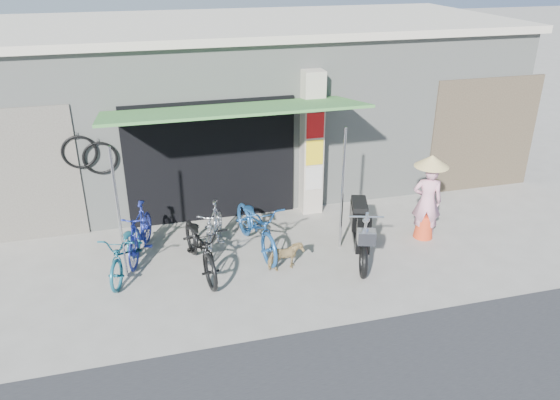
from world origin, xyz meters
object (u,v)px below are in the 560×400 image
object	(u,v)px
bike_black	(201,245)
nun	(427,198)
bike_teal	(126,251)
street_dog	(285,257)
moped	(360,229)
bike_blue	(140,232)
bike_silver	(213,228)
bike_navy	(256,225)

from	to	relation	value
bike_black	nun	world-z (taller)	nun
bike_teal	street_dog	xyz separation A→B (m)	(2.66, -0.61, -0.17)
street_dog	moped	xyz separation A→B (m)	(1.45, 0.18, 0.26)
bike_black	street_dog	distance (m)	1.48
bike_black	nun	distance (m)	4.35
bike_blue	moped	xyz separation A→B (m)	(3.87, -0.97, 0.04)
nun	street_dog	bearing A→B (deg)	32.51
bike_black	moped	xyz separation A→B (m)	(2.87, -0.18, 0.02)
bike_blue	bike_silver	distance (m)	1.32
nun	bike_silver	bearing A→B (deg)	15.91
bike_teal	bike_black	bearing A→B (deg)	5.51
bike_navy	bike_silver	bearing A→B (deg)	158.81
street_dog	nun	world-z (taller)	nun
bike_black	moped	size ratio (longest dim) A/B	0.97
bike_teal	bike_navy	xyz separation A→B (m)	(2.34, 0.22, 0.07)
bike_silver	moped	distance (m)	2.68
bike_blue	street_dog	xyz separation A→B (m)	(2.41, -1.16, -0.22)
bike_silver	bike_navy	size ratio (longest dim) A/B	0.79
bike_black	bike_navy	xyz separation A→B (m)	(1.09, 0.46, 0.00)
bike_teal	street_dog	size ratio (longest dim) A/B	2.68
bike_teal	moped	size ratio (longest dim) A/B	0.83
bike_teal	moped	world-z (taller)	moped
bike_silver	street_dog	world-z (taller)	bike_silver
bike_blue	bike_navy	bearing A→B (deg)	6.48
bike_teal	bike_navy	size ratio (longest dim) A/B	0.85
bike_navy	street_dog	world-z (taller)	bike_navy
nun	bike_navy	bearing A→B (deg)	17.09
bike_blue	bike_black	size ratio (longest dim) A/B	0.84
bike_teal	nun	size ratio (longest dim) A/B	0.97
bike_navy	moped	size ratio (longest dim) A/B	0.98
bike_teal	bike_navy	bearing A→B (deg)	22.02
bike_blue	nun	bearing A→B (deg)	8.20
bike_blue	street_dog	size ratio (longest dim) A/B	2.60
bike_navy	nun	world-z (taller)	nun
street_dog	moped	world-z (taller)	moped
bike_teal	bike_blue	bearing A→B (deg)	82.16
bike_blue	bike_black	distance (m)	1.28
bike_blue	bike_black	world-z (taller)	bike_black
bike_silver	moped	xyz separation A→B (m)	(2.55, -0.81, 0.06)
bike_silver	bike_black	bearing A→B (deg)	-96.95
bike_blue	bike_navy	distance (m)	2.11
bike_silver	nun	size ratio (longest dim) A/B	0.90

